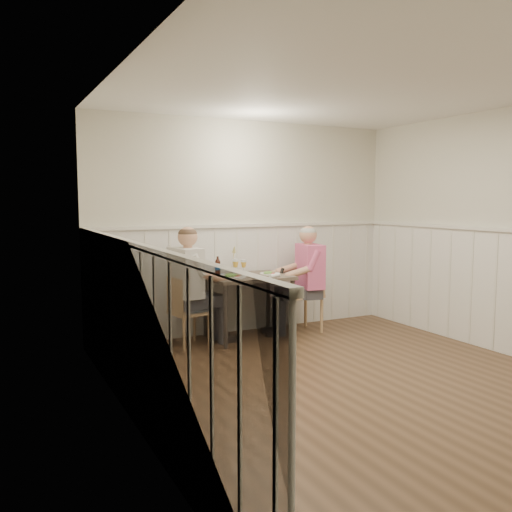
# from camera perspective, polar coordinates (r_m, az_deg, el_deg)

# --- Properties ---
(ground_plane) EXTENTS (4.50, 4.50, 0.00)m
(ground_plane) POSITION_cam_1_polar(r_m,az_deg,el_deg) (5.08, 10.38, -12.96)
(ground_plane) COLOR #4A3321
(room_shell) EXTENTS (4.04, 4.54, 2.60)m
(room_shell) POSITION_cam_1_polar(r_m,az_deg,el_deg) (4.81, 10.72, 4.42)
(room_shell) COLOR beige
(room_shell) RESTS_ON ground
(wainscot) EXTENTS (4.00, 4.49, 1.34)m
(wainscot) POSITION_cam_1_polar(r_m,az_deg,el_deg) (5.45, 6.15, -4.10)
(wainscot) COLOR silver
(wainscot) RESTS_ON ground
(dining_table) EXTENTS (0.95, 0.70, 0.75)m
(dining_table) POSITION_cam_1_polar(r_m,az_deg,el_deg) (6.37, -0.81, -2.96)
(dining_table) COLOR brown
(dining_table) RESTS_ON ground
(chair_right) EXTENTS (0.46, 0.46, 0.95)m
(chair_right) POSITION_cam_1_polar(r_m,az_deg,el_deg) (6.79, 5.13, -3.57)
(chair_right) COLOR #AE7B58
(chair_right) RESTS_ON ground
(chair_left) EXTENTS (0.43, 0.43, 0.79)m
(chair_left) POSITION_cam_1_polar(r_m,az_deg,el_deg) (6.10, -7.45, -5.54)
(chair_left) COLOR #AE7B58
(chair_left) RESTS_ON ground
(man_in_pink) EXTENTS (0.67, 0.47, 1.34)m
(man_in_pink) POSITION_cam_1_polar(r_m,az_deg,el_deg) (6.71, 5.35, -3.29)
(man_in_pink) COLOR #3F3F47
(man_in_pink) RESTS_ON ground
(diner_cream) EXTENTS (0.68, 0.48, 1.37)m
(diner_cream) POSITION_cam_1_polar(r_m,az_deg,el_deg) (6.06, -7.03, -4.21)
(diner_cream) COLOR #3F3F47
(diner_cream) RESTS_ON ground
(plate_man) EXTENTS (0.23, 0.23, 0.06)m
(plate_man) POSITION_cam_1_polar(r_m,az_deg,el_deg) (6.45, 1.39, -1.78)
(plate_man) COLOR white
(plate_man) RESTS_ON dining_table
(plate_diner) EXTENTS (0.30, 0.30, 0.08)m
(plate_diner) POSITION_cam_1_polar(r_m,az_deg,el_deg) (6.19, -2.48, -2.07)
(plate_diner) COLOR white
(plate_diner) RESTS_ON dining_table
(beer_glass_a) EXTENTS (0.07, 0.07, 0.17)m
(beer_glass_a) POSITION_cam_1_polar(r_m,az_deg,el_deg) (6.51, -1.31, -0.87)
(beer_glass_a) COLOR silver
(beer_glass_a) RESTS_ON dining_table
(beer_glass_b) EXTENTS (0.07, 0.07, 0.18)m
(beer_glass_b) POSITION_cam_1_polar(r_m,az_deg,el_deg) (6.50, -2.16, -0.83)
(beer_glass_b) COLOR silver
(beer_glass_b) RESTS_ON dining_table
(beer_bottle) EXTENTS (0.06, 0.06, 0.23)m
(beer_bottle) POSITION_cam_1_polar(r_m,az_deg,el_deg) (6.37, -4.05, -1.15)
(beer_bottle) COLOR black
(beer_bottle) RESTS_ON dining_table
(rolled_napkin) EXTENTS (0.19, 0.13, 0.04)m
(rolled_napkin) POSITION_cam_1_polar(r_m,az_deg,el_deg) (6.21, 1.98, -2.07)
(rolled_napkin) COLOR white
(rolled_napkin) RESTS_ON dining_table
(grass_vase) EXTENTS (0.04, 0.04, 0.35)m
(grass_vase) POSITION_cam_1_polar(r_m,az_deg,el_deg) (6.53, -2.49, -0.49)
(grass_vase) COLOR silver
(grass_vase) RESTS_ON dining_table
(gingham_mat) EXTENTS (0.28, 0.23, 0.01)m
(gingham_mat) POSITION_cam_1_polar(r_m,az_deg,el_deg) (6.38, -4.25, -2.04)
(gingham_mat) COLOR #4A72AD
(gingham_mat) RESTS_ON dining_table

